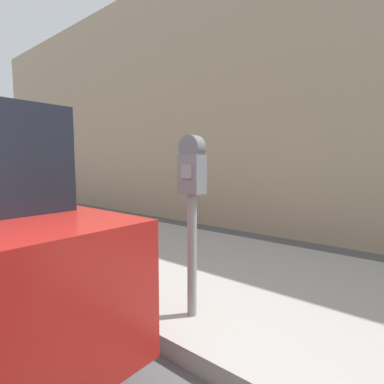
{
  "coord_description": "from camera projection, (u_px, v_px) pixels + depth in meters",
  "views": [
    {
      "loc": [
        1.84,
        -0.59,
        1.36
      ],
      "look_at": [
        0.39,
        1.16,
        1.13
      ],
      "focal_mm": 28.0,
      "sensor_mm": 36.0,
      "label": 1
    }
  ],
  "objects": [
    {
      "name": "sidewalk",
      "position": [
        223.0,
        274.0,
        3.43
      ],
      "size": [
        24.0,
        2.8,
        0.15
      ],
      "color": "#9E9B96",
      "rests_on": "ground_plane"
    },
    {
      "name": "building_facade",
      "position": [
        306.0,
        78.0,
        5.05
      ],
      "size": [
        24.0,
        0.3,
        5.55
      ],
      "color": "tan",
      "rests_on": "ground_plane"
    },
    {
      "name": "parking_meter",
      "position": [
        192.0,
        196.0,
        2.29
      ],
      "size": [
        0.19,
        0.13,
        1.41
      ],
      "color": "gray",
      "rests_on": "sidewalk"
    },
    {
      "name": "fire_hydrant",
      "position": [
        19.0,
        210.0,
        4.87
      ],
      "size": [
        0.24,
        0.24,
        0.87
      ],
      "color": "gold",
      "rests_on": "sidewalk"
    }
  ]
}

